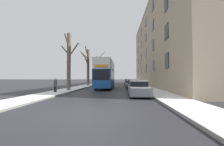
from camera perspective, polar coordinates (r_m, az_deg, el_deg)
ground_plane at (r=7.67m, az=-9.42°, el=-14.92°), size 320.00×320.00×0.00m
sidewalk_left at (r=60.74m, az=-3.24°, el=-3.41°), size 2.56×130.00×0.16m
sidewalk_right at (r=60.43m, az=7.43°, el=-3.41°), size 2.56×130.00×0.16m
terrace_facade_right at (r=34.34m, az=20.32°, el=9.47°), size 9.10×41.87×16.81m
bare_tree_left_0 at (r=20.83m, az=-16.13°, el=4.53°), size 2.55×1.70×7.72m
bare_tree_left_1 at (r=31.92m, az=-9.22°, el=2.65°), size 2.12×3.39×7.96m
bare_tree_left_2 at (r=42.69m, az=-5.76°, el=1.73°), size 4.10×3.16×9.23m
double_decker_bus at (r=24.77m, az=-2.50°, el=-0.01°), size 2.49×10.48×4.49m
parked_car_0 at (r=14.49m, az=10.03°, el=-5.99°), size 1.83×4.31×1.48m
parked_car_1 at (r=20.76m, az=8.10°, el=-4.70°), size 1.70×3.93×1.54m
parked_car_2 at (r=26.84m, az=7.10°, el=-4.21°), size 1.78×4.26×1.34m
parked_car_3 at (r=32.02m, az=6.54°, el=-3.78°), size 1.81×4.41×1.42m
parked_car_4 at (r=38.32m, az=6.07°, el=-3.44°), size 1.81×4.37×1.46m
pedestrian_left_sidewalk at (r=17.86m, az=-20.81°, el=-4.31°), size 0.37×0.37×1.70m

